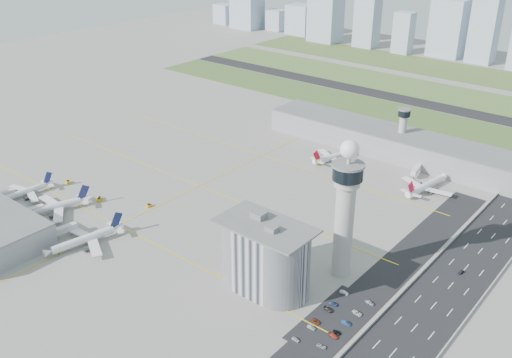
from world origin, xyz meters
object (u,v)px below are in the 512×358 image
Objects in this scene: tug_0 at (68,182)px; admin_building at (265,256)px; airplane_far_b at (428,182)px; airplane_near_c at (82,235)px; car_lot_11 at (370,303)px; jet_bridge_far_1 at (419,168)px; car_lot_9 at (346,323)px; car_lot_10 at (357,313)px; jet_bridge_near_2 at (50,236)px; tug_5 at (344,183)px; car_lot_6 at (322,346)px; car_lot_3 at (328,309)px; airplane_near_b at (50,203)px; control_tower at (345,204)px; jet_bridge_near_1 at (18,217)px; car_lot_1 at (311,328)px; secondary_tower at (403,128)px; tug_1 at (99,199)px; airplane_far_a at (335,153)px; tug_3 at (149,205)px; tug_2 at (100,198)px; tug_4 at (320,163)px; car_lot_7 at (334,336)px; airplane_near_a at (23,189)px; car_lot_2 at (316,321)px; car_lot_5 at (344,292)px; car_lot_4 at (333,304)px; car_hw_1 at (461,272)px; car_lot_8 at (337,332)px; car_lot_0 at (296,339)px.

admin_building is at bearing -74.32° from tug_0.
airplane_near_c is at bearing 156.13° from airplane_far_b.
airplane_far_b is 8.78× the size of car_lot_11.
jet_bridge_far_1 is 3.58× the size of car_lot_9.
tug_0 is at bearing 178.26° from admin_building.
jet_bridge_near_2 is at bearing 117.30° from car_lot_10.
tug_5 is 0.79× the size of car_lot_6.
car_lot_11 is (10.93, 14.68, 0.02)m from car_lot_3.
tug_5 is (103.94, 130.93, -4.98)m from airplane_near_b.
jet_bridge_near_1 is (-155.00, -69.00, -32.19)m from control_tower.
airplane_near_b is 10.73× the size of car_lot_9.
tug_0 is 187.70m from car_lot_1.
tug_1 is at bearing -120.56° from secondary_tower.
tug_5 is 0.70× the size of car_lot_10.
jet_bridge_near_2 is 3.16× the size of car_lot_11.
jet_bridge_near_1 is 3.16× the size of car_lot_10.
airplane_far_a is 10.07× the size of car_lot_1.
airplane_far_a is 11.47× the size of tug_3.
control_tower reaches higher than jet_bridge_near_1.
jet_bridge_near_2 is (25.44, -16.64, -3.03)m from airplane_near_b.
jet_bridge_near_2 is at bearing 153.62° from airplane_far_b.
airplane_far_a is 36.99m from tug_5.
admin_building reaches higher than jet_bridge_far_1.
tug_4 reaches higher than tug_2.
tug_0 is at bearing 158.01° from airplane_far_a.
car_lot_6 is at bearing -126.04° from car_lot_1.
admin_building is 9.90× the size of car_lot_7.
car_lot_2 is (190.47, 15.44, -4.43)m from airplane_near_a.
airplane_near_a is 8.33× the size of car_lot_3.
jet_bridge_far_1 is (50.58, 17.66, -2.12)m from airplane_far_a.
car_lot_3 is 1.10× the size of car_lot_5.
car_lot_4 is at bearing 49.74° from car_lot_9.
airplane_near_a is at bearing 109.48° from car_lot_11.
car_lot_7 is at bearing -131.19° from airplane_far_a.
jet_bridge_near_1 reaches higher than car_hw_1.
car_lot_8 is (164.73, -10.38, -0.23)m from tug_2.
admin_building is 37.43m from car_lot_5.
control_tower is 146.36m from jet_bridge_near_2.
car_lot_10 is at bearing -55.34° from car_lot_3.
car_lot_2 is at bearing 3.00° from car_lot_0.
jet_bridge_near_1 is at bearing -149.32° from tug_1.
car_lot_4 is at bearing -164.45° from airplane_far_b.
tug_4 is at bearing 178.50° from airplane_near_c.
airplane_far_a is at bearing 118.28° from tug_5.
tug_5 reaches higher than car_lot_10.
tug_3 is at bearing 90.83° from car_lot_3.
tug_2 is 165.29m from car_lot_7.
car_lot_11 is (41.81, -135.91, -2.21)m from jet_bridge_far_1.
tug_5 is (-26.49, 108.56, -14.41)m from admin_building.
car_lot_0 is at bearing -50.29° from tug_1.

